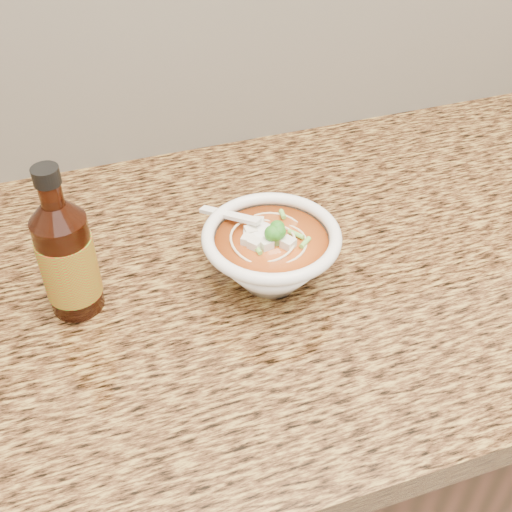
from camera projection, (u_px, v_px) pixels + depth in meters
name	position (u px, v px, depth m)	size (l,w,h in m)	color
cabinet	(329.00, 437.00, 1.19)	(4.00, 0.65, 0.86)	black
counter_slab	(353.00, 253.00, 0.89)	(4.00, 0.68, 0.04)	olive
soup_bowl	(271.00, 255.00, 0.80)	(0.17, 0.18, 0.10)	white
hot_sauce_bottle	(67.00, 258.00, 0.74)	(0.08, 0.08, 0.20)	#371207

